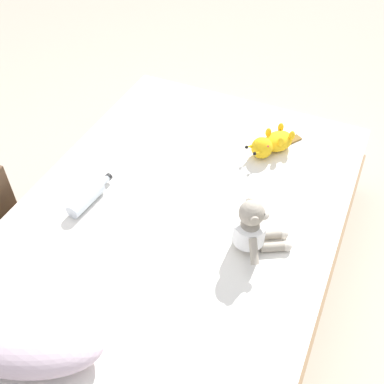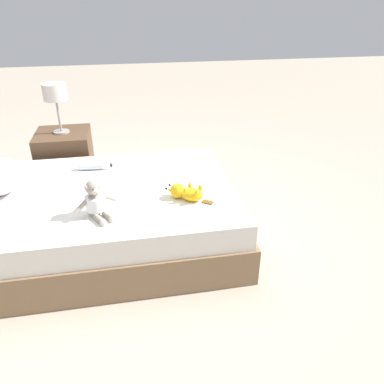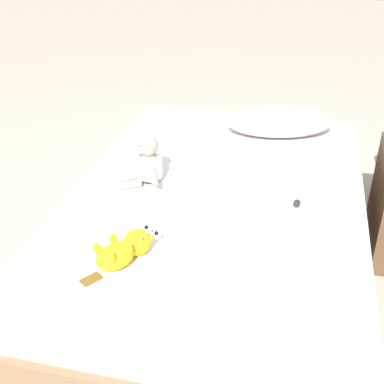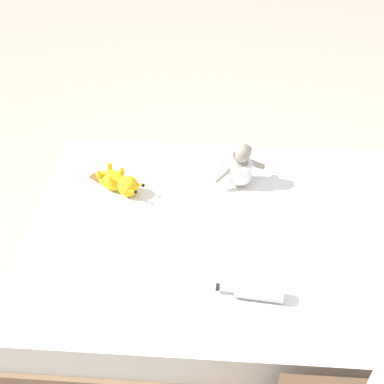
{
  "view_description": "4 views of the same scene",
  "coord_description": "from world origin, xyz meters",
  "px_view_note": "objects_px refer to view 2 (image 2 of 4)",
  "views": [
    {
      "loc": [
        -0.58,
        1.1,
        1.84
      ],
      "look_at": [
        -0.03,
        -0.14,
        0.49
      ],
      "focal_mm": 43.11,
      "sensor_mm": 36.0,
      "label": 1
    },
    {
      "loc": [
        -2.39,
        -0.23,
        1.66
      ],
      "look_at": [
        -0.25,
        -0.63,
        0.5
      ],
      "focal_mm": 34.98,
      "sensor_mm": 36.0,
      "label": 2
    },
    {
      "loc": [
        0.34,
        -1.96,
        1.58
      ],
      "look_at": [
        -0.08,
        -0.16,
        0.5
      ],
      "focal_mm": 47.48,
      "sensor_mm": 36.0,
      "label": 3
    },
    {
      "loc": [
        1.48,
        -0.12,
        1.92
      ],
      "look_at": [
        -0.11,
        -0.23,
        0.55
      ],
      "focal_mm": 43.83,
      "sensor_mm": 36.0,
      "label": 4
    }
  ],
  "objects_px": {
    "plush_monkey": "(96,201)",
    "plush_yellow_creature": "(186,193)",
    "bed": "(101,217)",
    "pillow": "(0,175)",
    "nightstand": "(67,161)",
    "glass_bottle": "(92,166)",
    "bedside_lamp": "(55,94)"
  },
  "relations": [
    {
      "from": "plush_monkey",
      "to": "plush_yellow_creature",
      "type": "bearing_deg",
      "value": -80.25
    },
    {
      "from": "plush_monkey",
      "to": "bed",
      "type": "bearing_deg",
      "value": 2.24
    },
    {
      "from": "bed",
      "to": "plush_monkey",
      "type": "height_order",
      "value": "plush_monkey"
    },
    {
      "from": "pillow",
      "to": "plush_monkey",
      "type": "xyz_separation_m",
      "value": [
        -0.54,
        -0.69,
        0.02
      ]
    },
    {
      "from": "bed",
      "to": "nightstand",
      "type": "distance_m",
      "value": 1.03
    },
    {
      "from": "plush_monkey",
      "to": "glass_bottle",
      "type": "xyz_separation_m",
      "value": [
        0.7,
        0.06,
        -0.07
      ]
    },
    {
      "from": "bed",
      "to": "plush_yellow_creature",
      "type": "relative_size",
      "value": 6.37
    },
    {
      "from": "plush_yellow_creature",
      "to": "bedside_lamp",
      "type": "height_order",
      "value": "bedside_lamp"
    },
    {
      "from": "plush_monkey",
      "to": "plush_yellow_creature",
      "type": "xyz_separation_m",
      "value": [
        0.1,
        -0.57,
        -0.05
      ]
    },
    {
      "from": "plush_monkey",
      "to": "bedside_lamp",
      "type": "bearing_deg",
      "value": 15.08
    },
    {
      "from": "bed",
      "to": "glass_bottle",
      "type": "height_order",
      "value": "glass_bottle"
    },
    {
      "from": "pillow",
      "to": "plush_monkey",
      "type": "distance_m",
      "value": 0.88
    },
    {
      "from": "pillow",
      "to": "plush_yellow_creature",
      "type": "relative_size",
      "value": 2.06
    },
    {
      "from": "bed",
      "to": "pillow",
      "type": "distance_m",
      "value": 0.77
    },
    {
      "from": "nightstand",
      "to": "plush_yellow_creature",
      "type": "bearing_deg",
      "value": -142.41
    },
    {
      "from": "nightstand",
      "to": "plush_monkey",
      "type": "bearing_deg",
      "value": -164.92
    },
    {
      "from": "bed",
      "to": "plush_monkey",
      "type": "relative_size",
      "value": 7.4
    },
    {
      "from": "glass_bottle",
      "to": "plush_monkey",
      "type": "bearing_deg",
      "value": -174.74
    },
    {
      "from": "bed",
      "to": "pillow",
      "type": "height_order",
      "value": "pillow"
    },
    {
      "from": "bed",
      "to": "nightstand",
      "type": "height_order",
      "value": "nightstand"
    },
    {
      "from": "pillow",
      "to": "nightstand",
      "type": "distance_m",
      "value": 0.86
    },
    {
      "from": "plush_monkey",
      "to": "nightstand",
      "type": "height_order",
      "value": "plush_monkey"
    },
    {
      "from": "bedside_lamp",
      "to": "plush_yellow_creature",
      "type": "bearing_deg",
      "value": -142.41
    },
    {
      "from": "bed",
      "to": "plush_monkey",
      "type": "xyz_separation_m",
      "value": [
        -0.33,
        -0.01,
        0.32
      ]
    },
    {
      "from": "bed",
      "to": "plush_yellow_creature",
      "type": "distance_m",
      "value": 0.69
    },
    {
      "from": "plush_monkey",
      "to": "nightstand",
      "type": "relative_size",
      "value": 0.48
    },
    {
      "from": "plush_monkey",
      "to": "bedside_lamp",
      "type": "height_order",
      "value": "bedside_lamp"
    },
    {
      "from": "bed",
      "to": "pillow",
      "type": "relative_size",
      "value": 3.1
    },
    {
      "from": "plush_yellow_creature",
      "to": "glass_bottle",
      "type": "xyz_separation_m",
      "value": [
        0.6,
        0.64,
        -0.02
      ]
    },
    {
      "from": "plush_yellow_creature",
      "to": "bedside_lamp",
      "type": "distance_m",
      "value": 1.57
    },
    {
      "from": "plush_monkey",
      "to": "pillow",
      "type": "bearing_deg",
      "value": 51.81
    },
    {
      "from": "plush_yellow_creature",
      "to": "bedside_lamp",
      "type": "bearing_deg",
      "value": 37.59
    }
  ]
}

